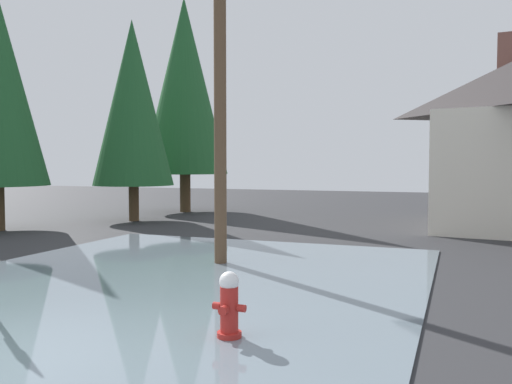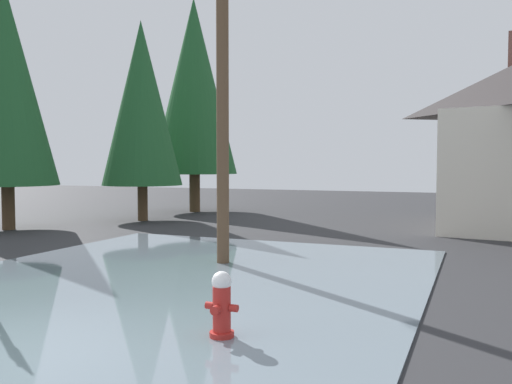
# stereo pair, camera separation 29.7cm
# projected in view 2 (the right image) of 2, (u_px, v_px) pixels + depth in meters

# --- Properties ---
(ground_plane) EXTENTS (80.00, 80.00, 0.10)m
(ground_plane) POSITION_uv_depth(u_px,v_px,m) (3.00, 365.00, 6.24)
(ground_plane) COLOR #2D2D30
(flood_puddle) EXTENTS (9.45, 13.61, 0.04)m
(flood_puddle) POSITION_uv_depth(u_px,v_px,m) (136.00, 294.00, 9.31)
(flood_puddle) COLOR slate
(flood_puddle) RESTS_ON ground
(fire_hydrant) EXTENTS (0.45, 0.39, 0.90)m
(fire_hydrant) POSITION_uv_depth(u_px,v_px,m) (222.00, 306.00, 6.95)
(fire_hydrant) COLOR #AD231E
(fire_hydrant) RESTS_ON ground
(utility_pole) EXTENTS (1.60, 0.28, 7.99)m
(utility_pole) POSITION_uv_depth(u_px,v_px,m) (222.00, 80.00, 12.01)
(utility_pole) COLOR brown
(utility_pole) RESTS_ON ground
(pine_tree_tall_left) EXTENTS (3.19, 3.19, 7.98)m
(pine_tree_tall_left) POSITION_uv_depth(u_px,v_px,m) (142.00, 103.00, 21.37)
(pine_tree_tall_left) COLOR #4C3823
(pine_tree_tall_left) RESTS_ON ground
(pine_tree_mid_left) EXTENTS (4.04, 4.04, 10.10)m
(pine_tree_mid_left) POSITION_uv_depth(u_px,v_px,m) (194.00, 87.00, 25.33)
(pine_tree_mid_left) COLOR #4C3823
(pine_tree_mid_left) RESTS_ON ground
(pine_tree_short_left) EXTENTS (3.44, 3.44, 8.60)m
(pine_tree_short_left) POSITION_uv_depth(u_px,v_px,m) (5.00, 83.00, 18.38)
(pine_tree_short_left) COLOR #4C3823
(pine_tree_short_left) RESTS_ON ground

